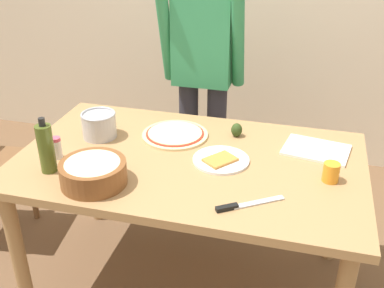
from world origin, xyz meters
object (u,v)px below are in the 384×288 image
cup_orange (331,172)px  avocado (237,130)px  popcorn_bowl (93,171)px  chef_knife (242,205)px  person_cook (203,69)px  pizza_raw_on_board (175,134)px  olive_oil_bottle (46,148)px  steel_pot (99,125)px  dining_table (189,175)px  salt_shaker (57,148)px  cutting_board_white (316,150)px  plate_with_slice (221,160)px

cup_orange → avocado: 0.56m
popcorn_bowl → chef_knife: size_ratio=1.10×
avocado → cup_orange: bearing=-34.5°
popcorn_bowl → avocado: (0.50, 0.59, -0.03)m
person_cook → pizza_raw_on_board: 0.58m
olive_oil_bottle → steel_pot: (0.07, 0.37, -0.05)m
person_cook → avocado: size_ratio=23.14×
popcorn_bowl → steel_pot: bearing=111.8°
dining_table → avocado: size_ratio=22.86×
dining_table → salt_shaker: size_ratio=15.09×
cup_orange → pizza_raw_on_board: bearing=162.7°
pizza_raw_on_board → avocado: (0.30, 0.08, 0.03)m
steel_pot → salt_shaker: steel_pot is taller
chef_knife → cutting_board_white: bearing=63.8°
plate_with_slice → avocado: avocado is taller
dining_table → cup_orange: 0.65m
plate_with_slice → olive_oil_bottle: 0.77m
plate_with_slice → chef_knife: 0.36m
steel_pot → cup_orange: bearing=-6.7°
olive_oil_bottle → popcorn_bowl: bearing=-10.4°
cup_orange → dining_table: bearing=177.1°
avocado → chef_knife: bearing=-77.9°
pizza_raw_on_board → cup_orange: 0.80m
cup_orange → plate_with_slice: bearing=175.0°
cup_orange → cutting_board_white: bearing=103.9°
pizza_raw_on_board → popcorn_bowl: size_ratio=1.20×
person_cook → avocado: person_cook is taller
steel_pot → plate_with_slice: bearing=-8.0°
person_cook → salt_shaker: bearing=-117.2°
cup_orange → cutting_board_white: cup_orange is taller
popcorn_bowl → cutting_board_white: 1.05m
person_cook → cup_orange: person_cook is taller
dining_table → cutting_board_white: (0.57, 0.23, 0.10)m
salt_shaker → chef_knife: bearing=-10.3°
person_cook → plate_with_slice: (0.27, -0.75, -0.17)m
plate_with_slice → popcorn_bowl: popcorn_bowl is taller
cup_orange → popcorn_bowl: bearing=-163.9°
plate_with_slice → cup_orange: cup_orange is taller
avocado → olive_oil_bottle: bearing=-143.4°
pizza_raw_on_board → salt_shaker: bearing=-142.0°
popcorn_bowl → avocado: bearing=49.7°
person_cook → chef_knife: size_ratio=6.36×
dining_table → cutting_board_white: cutting_board_white is taller
salt_shaker → chef_knife: size_ratio=0.42×
person_cook → steel_pot: person_cook is taller
pizza_raw_on_board → cup_orange: size_ratio=3.94×
dining_table → plate_with_slice: 0.18m
popcorn_bowl → salt_shaker: popcorn_bowl is taller
cup_orange → salt_shaker: bearing=-174.3°
steel_pot → salt_shaker: size_ratio=1.64×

